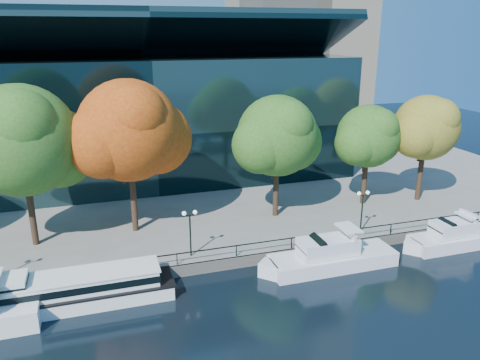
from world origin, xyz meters
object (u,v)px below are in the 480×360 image
object	(u,v)px
tree_2	(131,133)
tree_3	(279,138)
cruiser_near	(328,256)
cruiser_far	(452,237)
lamp_1	(190,223)
tree_5	(427,129)
lamp_2	(363,202)
tree_1	(24,143)
tour_boat	(72,290)
tree_4	(369,138)

from	to	relation	value
tree_2	tree_3	xyz separation A→B (m)	(13.99, -0.47, -1.28)
cruiser_near	tree_2	world-z (taller)	tree_2
cruiser_far	lamp_1	distance (m)	24.04
tree_3	tree_5	world-z (taller)	tree_3
cruiser_far	lamp_2	bearing A→B (deg)	154.14
tree_1	tree_2	size ratio (longest dim) A/B	0.99
tour_boat	lamp_1	bearing A→B (deg)	18.52
lamp_1	lamp_2	distance (m)	16.17
cruiser_far	tree_5	size ratio (longest dim) A/B	0.86
tour_boat	lamp_2	world-z (taller)	lamp_2
tree_5	tree_3	bearing A→B (deg)	178.68
tree_2	lamp_1	distance (m)	10.00
cruiser_far	cruiser_near	bearing A→B (deg)	-179.33
tree_1	tree_3	bearing A→B (deg)	-0.07
tree_5	cruiser_near	bearing A→B (deg)	-149.57
tour_boat	lamp_1	distance (m)	10.25
tree_3	tree_4	distance (m)	10.50
tree_4	tree_3	bearing A→B (deg)	-177.44
tree_4	tree_5	bearing A→B (deg)	-7.56
cruiser_near	tree_5	distance (m)	20.55
cruiser_far	tree_4	distance (m)	12.94
tree_4	cruiser_far	bearing A→B (deg)	-74.53
cruiser_near	tree_4	distance (m)	16.12
tree_5	lamp_1	distance (m)	28.26
tour_boat	tree_3	xyz separation A→B (m)	(19.62, 9.39, 7.89)
tree_1	lamp_2	xyz separation A→B (m)	(28.60, -6.29, -6.18)
tour_boat	tree_4	size ratio (longest dim) A/B	1.40
tree_1	tree_3	size ratio (longest dim) A/B	1.15
cruiser_far	tree_4	bearing A→B (deg)	105.47
cruiser_near	tree_4	size ratio (longest dim) A/B	1.12
tree_5	lamp_2	xyz separation A→B (m)	(-11.02, -5.87, -4.99)
cruiser_far	tree_4	world-z (taller)	tree_4
cruiser_near	lamp_1	world-z (taller)	lamp_1
tree_2	tree_5	bearing A→B (deg)	-1.58
lamp_1	tree_1	bearing A→B (deg)	153.16
tree_2	tour_boat	bearing A→B (deg)	-119.77
cruiser_near	cruiser_far	xyz separation A→B (m)	(12.76, 0.15, -0.05)
cruiser_far	tree_3	xyz separation A→B (m)	(-13.32, 9.85, 8.07)
cruiser_near	tree_5	bearing A→B (deg)	30.43
tour_boat	tree_4	distance (m)	32.44
tree_3	tree_5	bearing A→B (deg)	-1.32
cruiser_far	tree_5	distance (m)	12.87
cruiser_far	tree_2	bearing A→B (deg)	159.30
tree_2	lamp_1	size ratio (longest dim) A/B	3.51
tree_2	lamp_2	world-z (taller)	tree_2
tour_boat	tree_4	world-z (taller)	tree_4
cruiser_far	tree_3	distance (m)	18.43
tree_5	tree_2	bearing A→B (deg)	178.42
tree_1	tree_2	world-z (taller)	tree_2
tour_boat	tree_1	world-z (taller)	tree_1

